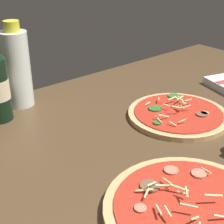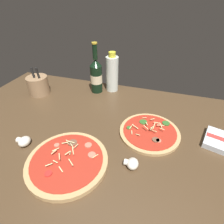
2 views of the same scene
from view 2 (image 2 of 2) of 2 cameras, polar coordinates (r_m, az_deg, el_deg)
counter_slab at (r=79.10cm, az=-0.78°, el=-7.11°), size 160.00×90.00×2.50cm
pizza_near at (r=67.73cm, az=-14.32°, el=-15.27°), size 29.46×29.46×4.68cm
pizza_far at (r=78.63cm, az=12.14°, el=-6.40°), size 26.12×26.12×5.06cm
beer_bottle at (r=104.80cm, az=-5.18°, el=11.83°), size 6.92×6.92×28.97cm
oil_bottle at (r=106.01cm, az=0.04°, el=12.49°), size 7.32×7.32×23.39cm
mushroom_left at (r=79.74cm, az=-26.82°, el=-8.52°), size 5.51×5.24×3.67cm
mushroom_right at (r=64.69cm, az=6.51°, el=-16.35°), size 5.13×4.89×3.42cm
utensil_crock at (r=112.61cm, az=-22.92°, el=8.06°), size 11.80×11.80×16.86cm
dish_towel at (r=84.89cm, az=32.62°, el=-8.35°), size 17.02×16.21×2.56cm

